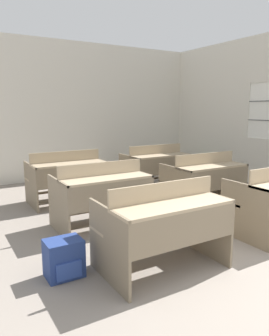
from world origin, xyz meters
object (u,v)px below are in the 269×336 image
at_px(bench_second_left, 102,193).
at_px(bench_second_right, 205,179).
at_px(schoolbag, 64,258).
at_px(bench_front_left, 164,223).
at_px(bench_third_right, 156,166).
at_px(bench_third_left, 66,175).
at_px(wastepaper_bin, 198,167).

bearing_deg(bench_second_left, bench_second_right, -0.75).
relative_size(bench_second_right, schoolbag, 3.28).
height_order(bench_second_left, schoolbag, bench_second_left).
bearing_deg(bench_second_right, bench_second_left, 179.25).
height_order(bench_front_left, bench_third_right, same).
distance_m(bench_third_left, bench_third_right, 1.85).
height_order(bench_front_left, bench_second_left, same).
bearing_deg(schoolbag, bench_second_right, 20.61).
bearing_deg(bench_second_right, wastepaper_bin, 50.19).
relative_size(bench_second_left, bench_third_right, 1.00).
distance_m(wastepaper_bin, schoolbag, 5.63).
xyz_separation_m(bench_second_right, wastepaper_bin, (1.86, 2.23, -0.32)).
distance_m(bench_third_right, wastepaper_bin, 2.05).
xyz_separation_m(bench_second_right, schoolbag, (-2.73, -1.03, -0.29)).
xyz_separation_m(bench_second_left, bench_third_left, (-0.01, 1.38, 0.00)).
xyz_separation_m(bench_front_left, bench_second_right, (1.82, 1.38, 0.00)).
relative_size(bench_second_left, bench_third_left, 1.00).
height_order(bench_second_right, wastepaper_bin, bench_second_right).
bearing_deg(bench_third_right, bench_second_right, -90.42).
relative_size(bench_second_right, wastepaper_bin, 3.80).
height_order(bench_second_right, bench_third_right, same).
relative_size(bench_second_right, bench_third_right, 1.00).
relative_size(bench_second_right, bench_third_left, 1.00).
xyz_separation_m(bench_third_right, wastepaper_bin, (1.85, 0.82, -0.32)).
height_order(bench_third_right, wastepaper_bin, bench_third_right).
xyz_separation_m(bench_second_left, bench_second_right, (1.83, -0.02, 0.00)).
bearing_deg(wastepaper_bin, bench_third_left, -167.31).
bearing_deg(wastepaper_bin, schoolbag, -144.62).
bearing_deg(bench_third_right, bench_second_left, -142.91).
bearing_deg(bench_third_left, bench_second_left, -89.40).
bearing_deg(bench_front_left, bench_third_left, 90.49).
relative_size(bench_third_right, schoolbag, 3.28).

